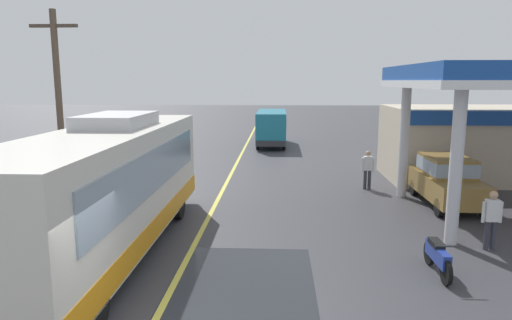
# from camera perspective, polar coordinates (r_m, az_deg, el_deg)

# --- Properties ---
(ground) EXTENTS (120.00, 120.00, 0.00)m
(ground) POSITION_cam_1_polar(r_m,az_deg,el_deg) (27.74, -2.06, 0.29)
(ground) COLOR #38383D
(lane_divider_stripe) EXTENTS (0.16, 50.00, 0.01)m
(lane_divider_stripe) POSITION_cam_1_polar(r_m,az_deg,el_deg) (22.84, -3.13, -1.78)
(lane_divider_stripe) COLOR #D8CC4C
(lane_divider_stripe) RESTS_ON ground
(wet_puddle_patch) EXTENTS (3.31, 4.40, 0.01)m
(wet_puddle_patch) POSITION_cam_1_polar(r_m,az_deg,el_deg) (10.94, -1.77, -14.98)
(wet_puddle_patch) COLOR #26282D
(wet_puddle_patch) RESTS_ON ground
(coach_bus_main) EXTENTS (2.60, 11.04, 3.69)m
(coach_bus_main) POSITION_cam_1_polar(r_m,az_deg,el_deg) (12.66, -17.93, -3.77)
(coach_bus_main) COLOR silver
(coach_bus_main) RESTS_ON ground
(gas_station_roadside) EXTENTS (9.10, 11.95, 5.10)m
(gas_station_roadside) POSITION_cam_1_polar(r_m,az_deg,el_deg) (21.61, 26.46, 3.58)
(gas_station_roadside) COLOR #194799
(gas_station_roadside) RESTS_ON ground
(car_at_pump) EXTENTS (1.70, 4.20, 1.82)m
(car_at_pump) POSITION_cam_1_polar(r_m,az_deg,el_deg) (18.48, 22.58, -2.10)
(car_at_pump) COLOR olive
(car_at_pump) RESTS_ON ground
(minibus_opposing_lane) EXTENTS (2.04, 6.13, 2.44)m
(minibus_opposing_lane) POSITION_cam_1_polar(r_m,az_deg,el_deg) (32.80, 1.94, 4.36)
(minibus_opposing_lane) COLOR teal
(minibus_opposing_lane) RESTS_ON ground
(motorcycle_parked_forecourt) EXTENTS (0.55, 1.80, 0.92)m
(motorcycle_parked_forecourt) POSITION_cam_1_polar(r_m,az_deg,el_deg) (12.05, 21.59, -11.02)
(motorcycle_parked_forecourt) COLOR black
(motorcycle_parked_forecourt) RESTS_ON ground
(pedestrian_near_pump) EXTENTS (0.55, 0.22, 1.66)m
(pedestrian_near_pump) POSITION_cam_1_polar(r_m,az_deg,el_deg) (14.12, 27.20, -6.31)
(pedestrian_near_pump) COLOR #33333F
(pedestrian_near_pump) RESTS_ON ground
(pedestrian_by_shop) EXTENTS (0.55, 0.22, 1.66)m
(pedestrian_by_shop) POSITION_cam_1_polar(r_m,az_deg,el_deg) (20.12, 13.68, -0.93)
(pedestrian_by_shop) COLOR #33333F
(pedestrian_by_shop) RESTS_ON ground
(utility_pole_roadside) EXTENTS (1.80, 0.24, 7.19)m
(utility_pole_roadside) POSITION_cam_1_polar(r_m,az_deg,el_deg) (19.08, -23.24, 6.57)
(utility_pole_roadside) COLOR brown
(utility_pole_roadside) RESTS_ON ground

